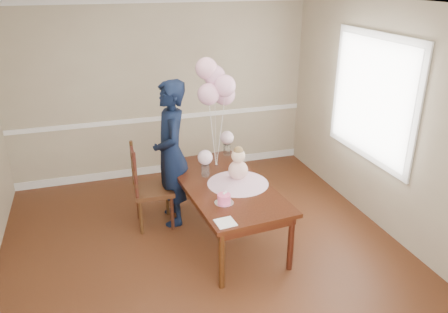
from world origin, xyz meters
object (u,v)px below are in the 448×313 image
at_px(birthday_cake, 224,199).
at_px(woman, 171,154).
at_px(dining_chair_seat, 153,190).
at_px(dining_table_top, 225,185).

distance_m(birthday_cake, woman, 1.08).
bearing_deg(dining_chair_seat, birthday_cake, -55.85).
xyz_separation_m(dining_table_top, dining_chair_seat, (-0.76, 0.53, -0.20)).
xyz_separation_m(dining_chair_seat, woman, (0.25, 0.04, 0.44)).
bearing_deg(dining_table_top, woman, 127.13).
distance_m(dining_chair_seat, woman, 0.51).
relative_size(birthday_cake, woman, 0.08).
bearing_deg(birthday_cake, woman, 109.48).
height_order(dining_table_top, dining_chair_seat, dining_table_top).
relative_size(dining_table_top, woman, 1.02).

